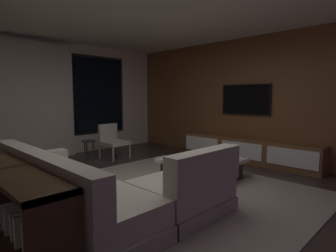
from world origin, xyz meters
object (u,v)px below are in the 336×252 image
sectional_couch (102,193)px  console_table_behind_couch (10,202)px  mounted_tv (245,99)px  media_console (248,151)px  book_stack_on_coffee_table (192,156)px  accent_chair_near_window (112,139)px  coffee_table (202,168)px  side_stool (89,144)px

sectional_couch → console_table_behind_couch: (-0.91, 0.13, 0.12)m
sectional_couch → mounted_tv: size_ratio=2.17×
media_console → console_table_behind_couch: size_ratio=1.48×
mounted_tv → console_table_behind_couch: size_ratio=0.55×
book_stack_on_coffee_table → accent_chair_near_window: (0.03, 2.41, 0.02)m
mounted_tv → console_table_behind_couch: mounted_tv is taller
sectional_couch → accent_chair_near_window: bearing=54.1°
mounted_tv → console_table_behind_couch: 4.88m
accent_chair_near_window → coffee_table: bearing=-86.7°
sectional_couch → mounted_tv: 4.03m
accent_chair_near_window → mounted_tv: (1.99, -2.24, 0.92)m
mounted_tv → accent_chair_near_window: bearing=131.7°
media_console → mounted_tv: mounted_tv is taller
sectional_couch → coffee_table: size_ratio=2.16×
console_table_behind_couch → mounted_tv: bearing=2.7°
coffee_table → media_console: media_console is taller
sectional_couch → console_table_behind_couch: bearing=172.1°
coffee_table → book_stack_on_coffee_table: (-0.17, 0.07, 0.22)m
mounted_tv → side_stool: bearing=137.8°
sectional_couch → media_console: bearing=2.4°
media_console → accent_chair_near_window: bearing=126.6°
accent_chair_near_window → console_table_behind_couch: accent_chair_near_window is taller
media_console → console_table_behind_couch: console_table_behind_couch is taller
book_stack_on_coffee_table → mounted_tv: mounted_tv is taller
coffee_table → console_table_behind_couch: console_table_behind_couch is taller
coffee_table → sectional_couch: bearing=-176.9°
accent_chair_near_window → media_console: (1.81, -2.44, -0.18)m
sectional_couch → coffee_table: sectional_couch is taller
media_console → coffee_table: bearing=-178.5°
mounted_tv → media_console: bearing=-132.4°
coffee_table → accent_chair_near_window: size_ratio=1.49×
sectional_couch → side_stool: (1.32, 2.66, 0.08)m
side_stool → console_table_behind_couch: console_table_behind_couch is taller
side_stool → console_table_behind_couch: (-2.23, -2.54, 0.04)m
book_stack_on_coffee_table → side_stool: bearing=102.0°
media_console → mounted_tv: bearing=47.6°
book_stack_on_coffee_table → side_stool: (-0.53, 2.48, -0.04)m
book_stack_on_coffee_table → media_console: size_ratio=0.10×
side_stool → console_table_behind_couch: size_ratio=0.22×
sectional_couch → accent_chair_near_window: 3.20m
coffee_table → console_table_behind_couch: bearing=179.7°
media_console → mounted_tv: (0.18, 0.20, 1.10)m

